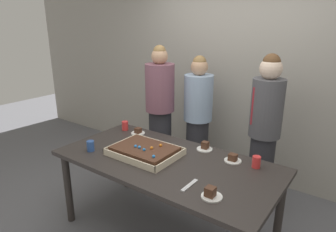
{
  "coord_description": "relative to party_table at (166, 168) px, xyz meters",
  "views": [
    {
      "loc": [
        1.42,
        -1.92,
        1.95
      ],
      "look_at": [
        -0.09,
        0.15,
        1.13
      ],
      "focal_mm": 31.76,
      "sensor_mm": 36.0,
      "label": 1
    }
  ],
  "objects": [
    {
      "name": "party_table",
      "position": [
        0.0,
        0.0,
        0.0
      ],
      "size": [
        1.98,
        0.98,
        0.78
      ],
      "color": "#2D2826",
      "rests_on": "ground_plane"
    },
    {
      "name": "drink_cup_far_end",
      "position": [
        0.7,
        0.33,
        0.13
      ],
      "size": [
        0.07,
        0.07,
        0.1
      ],
      "primitive_type": "cylinder",
      "color": "red",
      "rests_on": "party_table"
    },
    {
      "name": "sheet_cake",
      "position": [
        -0.22,
        -0.03,
        0.12
      ],
      "size": [
        0.62,
        0.46,
        0.1
      ],
      "color": "beige",
      "rests_on": "party_table"
    },
    {
      "name": "drink_cup_nearest",
      "position": [
        -0.82,
        0.34,
        0.13
      ],
      "size": [
        0.07,
        0.07,
        0.1
      ],
      "primitive_type": "cylinder",
      "color": "red",
      "rests_on": "party_table"
    },
    {
      "name": "interior_back_panel",
      "position": [
        0.0,
        1.6,
        0.8
      ],
      "size": [
        8.0,
        0.12,
        3.0
      ],
      "primitive_type": "cube",
      "color": "#9E998E",
      "rests_on": "ground_plane"
    },
    {
      "name": "cake_server_utensil",
      "position": [
        0.4,
        -0.25,
        0.09
      ],
      "size": [
        0.03,
        0.2,
        0.01
      ],
      "primitive_type": "cube",
      "color": "silver",
      "rests_on": "party_table"
    },
    {
      "name": "person_striped_tie_right",
      "position": [
        -0.7,
        0.82,
        0.17
      ],
      "size": [
        0.35,
        0.35,
        1.7
      ],
      "rotation": [
        0.0,
        0.0,
        -1.06
      ],
      "color": "#28282D",
      "rests_on": "ground_plane"
    },
    {
      "name": "plated_slice_far_right",
      "position": [
        0.17,
        0.39,
        0.11
      ],
      "size": [
        0.15,
        0.15,
        0.08
      ],
      "color": "white",
      "rests_on": "party_table"
    },
    {
      "name": "plated_slice_far_left",
      "position": [
        -0.63,
        0.33,
        0.1
      ],
      "size": [
        0.15,
        0.15,
        0.06
      ],
      "color": "white",
      "rests_on": "party_table"
    },
    {
      "name": "person_green_shirt_behind",
      "position": [
        -0.32,
        1.08,
        0.11
      ],
      "size": [
        0.35,
        0.35,
        1.58
      ],
      "rotation": [
        0.0,
        0.0,
        -1.48
      ],
      "color": "#28282D",
      "rests_on": "ground_plane"
    },
    {
      "name": "drink_cup_middle",
      "position": [
        -0.68,
        -0.27,
        0.13
      ],
      "size": [
        0.07,
        0.07,
        0.1
      ],
      "primitive_type": "cylinder",
      "color": "#2D5199",
      "rests_on": "party_table"
    },
    {
      "name": "plated_slice_near_left",
      "position": [
        0.49,
        0.32,
        0.1
      ],
      "size": [
        0.15,
        0.15,
        0.07
      ],
      "color": "white",
      "rests_on": "party_table"
    },
    {
      "name": "plated_slice_near_right",
      "position": [
        0.6,
        -0.29,
        0.11
      ],
      "size": [
        0.15,
        0.15,
        0.08
      ],
      "color": "white",
      "rests_on": "party_table"
    },
    {
      "name": "person_serving_front",
      "position": [
        0.54,
        0.98,
        0.17
      ],
      "size": [
        0.32,
        0.32,
        1.66
      ],
      "rotation": [
        0.0,
        0.0,
        -2.22
      ],
      "color": "#28282D",
      "rests_on": "ground_plane"
    }
  ]
}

